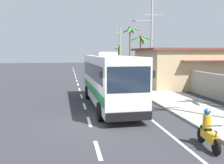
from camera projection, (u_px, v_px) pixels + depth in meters
name	position (u px, v px, depth m)	size (l,w,h in m)	color
ground_plane	(90.00, 123.00, 13.45)	(160.00, 160.00, 0.00)	#303035
sidewalk_kerb	(151.00, 91.00, 24.38)	(3.20, 90.00, 0.14)	#A8A399
lane_markings	(98.00, 86.00, 28.32)	(3.64, 71.04, 0.01)	white
boundary_wall	(172.00, 76.00, 28.82)	(0.24, 60.00, 2.05)	#9E998E
coach_bus_foreground	(109.00, 78.00, 17.57)	(3.05, 10.75, 3.80)	white
motorcycle_beside_bus	(121.00, 81.00, 27.56)	(0.56, 1.96, 1.67)	black
motorcycle_trailing	(208.00, 132.00, 9.96)	(0.56, 1.96, 1.55)	black
utility_pole_mid	(151.00, 39.00, 30.17)	(3.58, 0.24, 10.08)	#9E9E99
utility_pole_far	(120.00, 49.00, 48.27)	(2.25, 0.24, 8.51)	#9E9E99
palm_nearest	(119.00, 52.00, 52.15)	(3.17, 2.98, 5.39)	brown
palm_second	(141.00, 48.00, 35.79)	(3.83, 3.69, 6.20)	brown
palm_fourth	(130.00, 40.00, 37.91)	(3.13, 3.01, 7.65)	brown
roadside_building	(210.00, 67.00, 28.63)	(16.45, 8.95, 4.20)	tan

